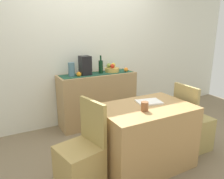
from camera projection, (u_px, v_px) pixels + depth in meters
name	position (u px, v px, depth m)	size (l,w,h in m)	color
ground_plane	(124.00, 148.00, 3.01)	(6.40, 6.40, 0.02)	#7B6A50
room_wall_rear	(88.00, 43.00, 3.64)	(6.40, 0.06, 2.70)	silver
sideboard_console	(98.00, 99.00, 3.69)	(1.28, 0.42, 0.87)	tan
table_runner	(97.00, 74.00, 3.57)	(1.21, 0.32, 0.01)	#1E4A35
fruit_bowl	(112.00, 70.00, 3.69)	(0.24, 0.24, 0.07)	gold
apple_right	(112.00, 66.00, 3.64)	(0.07, 0.07, 0.07)	red
apple_left	(113.00, 65.00, 3.71)	(0.08, 0.08, 0.08)	gold
apple_rear	(109.00, 65.00, 3.69)	(0.07, 0.07, 0.07)	olive
wine_bottle	(101.00, 67.00, 3.57)	(0.07, 0.07, 0.29)	#0F3319
coffee_maker	(85.00, 66.00, 3.44)	(0.16, 0.18, 0.30)	black
ceramic_vase	(72.00, 70.00, 3.34)	(0.10, 0.10, 0.21)	slate
orange_loose_mid	(79.00, 74.00, 3.36)	(0.07, 0.07, 0.07)	orange
orange_loose_far	(126.00, 70.00, 3.73)	(0.07, 0.07, 0.07)	orange
dining_table	(145.00, 136.00, 2.55)	(1.06, 0.70, 0.74)	#AF8550
open_book	(149.00, 102.00, 2.57)	(0.28, 0.21, 0.02)	white
coffee_cup	(145.00, 106.00, 2.30)	(0.08, 0.08, 0.10)	brown
chair_near_window	(81.00, 163.00, 2.22)	(0.47, 0.47, 0.90)	tan
chair_by_corner	(192.00, 130.00, 2.95)	(0.41, 0.41, 0.90)	#A59151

